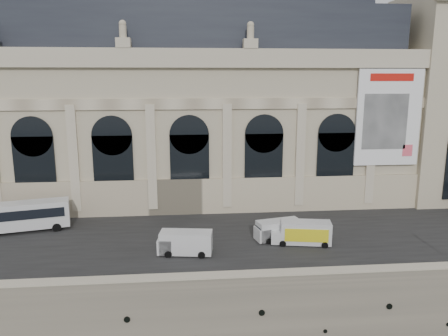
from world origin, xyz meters
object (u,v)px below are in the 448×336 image
Objects in this scene: van_b at (183,243)px; box_truck at (302,233)px; van_c at (276,230)px; bus_left at (15,216)px.

box_truck is (13.34, 1.61, 0.05)m from van_b.
van_b is at bearing -163.75° from van_c.
box_truck is at bearing -11.60° from bus_left.
van_c is at bearing -9.89° from bus_left.
van_b is (20.10, -8.47, -0.76)m from bus_left.
bus_left is at bearing 157.14° from van_b.
bus_left reaches higher than box_truck.
bus_left is 2.14× the size of van_b.
box_truck reaches higher than van_b.
van_b is 13.44m from box_truck.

